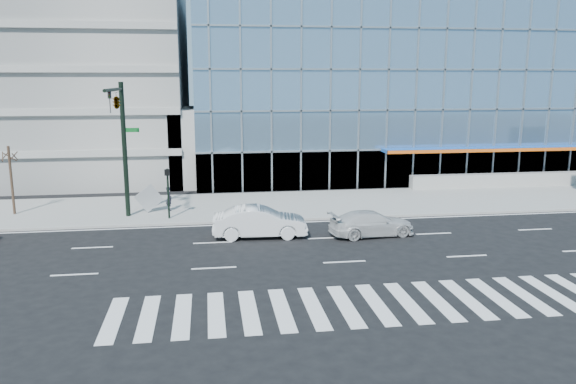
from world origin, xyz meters
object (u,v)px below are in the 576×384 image
street_tree_near (9,155)px  pedestrian (169,199)px  white_sedan (260,222)px  ped_signal_post (168,186)px  white_suv (372,223)px  traffic_signal (119,118)px  tilted_panel (149,198)px

street_tree_near → pedestrian: bearing=-2.5°
white_sedan → ped_signal_post: bearing=53.0°
street_tree_near → white_suv: bearing=-19.7°
ped_signal_post → white_suv: ped_signal_post is taller
white_suv → ped_signal_post: bearing=60.2°
traffic_signal → white_sedan: 9.99m
pedestrian → white_sedan: bearing=-163.5°
street_tree_near → ped_signal_post: bearing=-15.1°
white_suv → pedestrian: 13.12m
traffic_signal → white_suv: traffic_signal is taller
white_suv → white_sedan: 6.03m
ped_signal_post → street_tree_near: bearing=164.9°
ped_signal_post → white_suv: 12.11m
traffic_signal → pedestrian: size_ratio=5.23×
pedestrian → ped_signal_post: bearing=160.8°
pedestrian → white_suv: bearing=-144.4°
white_suv → traffic_signal: bearing=65.6°
traffic_signal → white_sedan: traffic_signal is taller
traffic_signal → street_tree_near: size_ratio=1.89×
traffic_signal → ped_signal_post: size_ratio=2.67×
traffic_signal → pedestrian: (2.38, 2.52, -5.25)m
tilted_panel → street_tree_near: bearing=158.8°
pedestrian → tilted_panel: bearing=86.8°
ped_signal_post → pedestrian: (-0.12, 2.14, -1.23)m
ped_signal_post → white_suv: bearing=-23.5°
tilted_panel → white_suv: bearing=-43.4°
pedestrian → traffic_signal: bearing=114.2°
traffic_signal → white_sedan: size_ratio=1.60×
white_suv → white_sedan: (-6.00, 0.58, 0.15)m
traffic_signal → white_sedan: bearing=-27.0°
ped_signal_post → tilted_panel: size_ratio=2.31×
street_tree_near → white_sedan: (14.52, -6.76, -2.95)m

